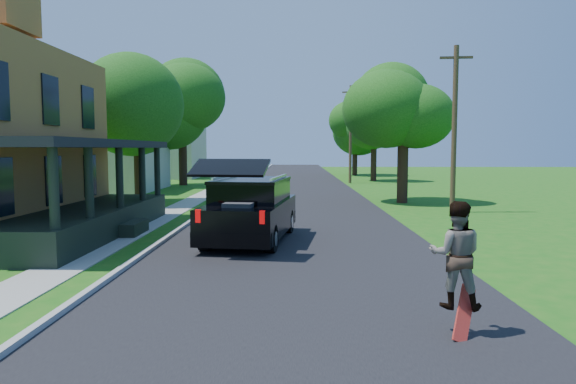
{
  "coord_description": "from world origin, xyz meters",
  "views": [
    {
      "loc": [
        -0.04,
        -10.71,
        2.84
      ],
      "look_at": [
        -0.23,
        3.0,
        1.68
      ],
      "focal_mm": 32.0,
      "sensor_mm": 36.0,
      "label": 1
    }
  ],
  "objects_px": {
    "skateboarder": "(456,255)",
    "tree_right_near": "(403,104)",
    "black_suv": "(251,209)",
    "utility_pole_near": "(454,127)"
  },
  "relations": [
    {
      "from": "black_suv",
      "to": "utility_pole_near",
      "type": "height_order",
      "value": "utility_pole_near"
    },
    {
      "from": "skateboarder",
      "to": "utility_pole_near",
      "type": "distance_m",
      "value": 16.03
    },
    {
      "from": "skateboarder",
      "to": "utility_pole_near",
      "type": "xyz_separation_m",
      "value": [
        4.58,
        15.15,
        2.57
      ]
    },
    {
      "from": "black_suv",
      "to": "utility_pole_near",
      "type": "bearing_deg",
      "value": 48.44
    },
    {
      "from": "skateboarder",
      "to": "utility_pole_near",
      "type": "height_order",
      "value": "utility_pole_near"
    },
    {
      "from": "black_suv",
      "to": "tree_right_near",
      "type": "bearing_deg",
      "value": 65.9
    },
    {
      "from": "tree_right_near",
      "to": "utility_pole_near",
      "type": "xyz_separation_m",
      "value": [
        1.43,
        -4.09,
        -1.37
      ]
    },
    {
      "from": "black_suv",
      "to": "skateboarder",
      "type": "distance_m",
      "value": 8.7
    },
    {
      "from": "skateboarder",
      "to": "tree_right_near",
      "type": "relative_size",
      "value": 0.22
    },
    {
      "from": "skateboarder",
      "to": "tree_right_near",
      "type": "height_order",
      "value": "tree_right_near"
    }
  ]
}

